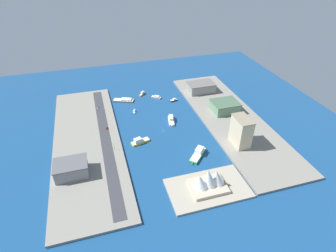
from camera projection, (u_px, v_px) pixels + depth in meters
name	position (u px, v px, depth m)	size (l,w,h in m)	color
ground_plane	(163.00, 130.00, 320.86)	(440.00, 440.00, 0.00)	navy
quay_west	(230.00, 118.00, 340.42)	(70.00, 240.00, 2.42)	gray
quay_east	(87.00, 142.00, 299.94)	(70.00, 240.00, 2.42)	gray
peninsula_point	(208.00, 188.00, 243.84)	(70.89, 41.79, 2.00)	#A89E89
road_strip	(105.00, 138.00, 303.89)	(10.96, 228.00, 0.15)	#38383D
ferry_green_doubledeck	(198.00, 154.00, 280.78)	(24.28, 25.02, 7.56)	#2D8C4C
barge_flat_brown	(124.00, 100.00, 377.69)	(29.46, 19.22, 3.56)	brown
ferry_white_commuter	(171.00, 120.00, 334.13)	(11.19, 23.91, 6.13)	silver
ferry_yellow_fast	(140.00, 141.00, 298.86)	(22.11, 11.99, 6.40)	yellow
water_taxi_orange	(142.00, 94.00, 392.60)	(10.83, 12.65, 4.35)	orange
patrol_launch_navy	(174.00, 100.00, 377.58)	(11.50, 5.38, 3.51)	#1E284C
sailboat_small_white	(134.00, 111.00, 353.48)	(4.34, 9.63, 10.76)	white
yacht_sleek_gray	(156.00, 97.00, 384.57)	(13.76, 12.30, 3.64)	#999EA3
office_block_beige	(241.00, 131.00, 286.36)	(14.61, 24.94, 31.65)	#C6B793
warehouse_low_gray	(71.00, 169.00, 252.77)	(30.35, 22.96, 13.54)	gray
carpark_squat_concrete	(201.00, 87.00, 393.75)	(37.40, 24.88, 12.80)	gray
terminal_long_green	(225.00, 106.00, 348.39)	(32.80, 27.67, 12.72)	slate
pickup_red	(107.00, 128.00, 318.06)	(1.95, 5.00, 1.64)	black
van_white	(98.00, 108.00, 356.93)	(1.94, 4.82, 1.42)	black
traffic_light_waterfront	(114.00, 146.00, 283.91)	(0.36, 0.36, 6.50)	black
opera_landmark	(209.00, 181.00, 238.67)	(31.50, 24.63, 22.08)	#BCAD93
park_tree_cluster	(227.00, 111.00, 342.66)	(6.99, 12.00, 7.79)	brown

